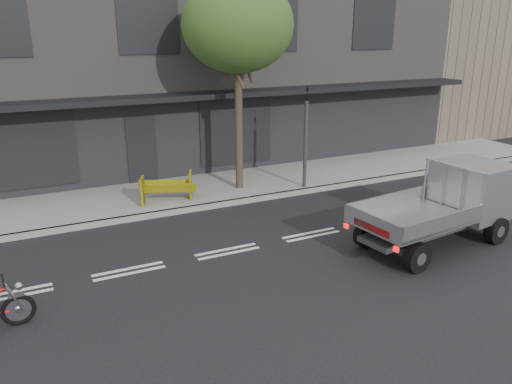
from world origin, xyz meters
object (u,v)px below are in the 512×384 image
object	(u,v)px
street_tree	(238,26)
flatbed_ute	(462,195)
traffic_light_pole	(305,143)
construction_barrier	(169,189)

from	to	relation	value
street_tree	flatbed_ute	distance (m)	8.08
traffic_light_pole	flatbed_ute	xyz separation A→B (m)	(1.58, -5.11, -0.50)
street_tree	traffic_light_pole	bearing A→B (deg)	-23.03
traffic_light_pole	construction_barrier	world-z (taller)	traffic_light_pole
traffic_light_pole	construction_barrier	distance (m)	4.68
street_tree	traffic_light_pole	distance (m)	4.23
flatbed_ute	traffic_light_pole	bearing A→B (deg)	100.77
traffic_light_pole	construction_barrier	xyz separation A→B (m)	(-4.55, 0.29, -1.05)
construction_barrier	flatbed_ute	bearing A→B (deg)	-41.37
traffic_light_pole	construction_barrier	size ratio (longest dim) A/B	2.17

